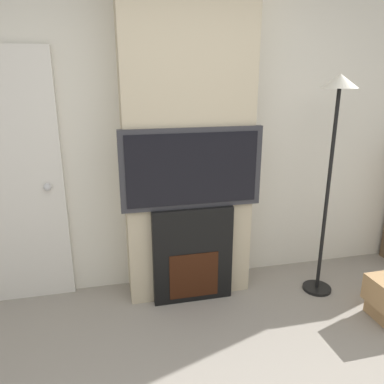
# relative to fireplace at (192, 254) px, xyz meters

# --- Properties ---
(wall_back) EXTENTS (6.00, 0.06, 2.70)m
(wall_back) POSITION_rel_fireplace_xyz_m (0.00, 0.38, 0.95)
(wall_back) COLOR silver
(wall_back) RESTS_ON ground_plane
(chimney_breast) EXTENTS (1.00, 0.35, 2.70)m
(chimney_breast) POSITION_rel_fireplace_xyz_m (0.00, 0.17, 0.95)
(chimney_breast) COLOR #BCAD8E
(chimney_breast) RESTS_ON ground_plane
(fireplace) EXTENTS (0.65, 0.15, 0.80)m
(fireplace) POSITION_rel_fireplace_xyz_m (0.00, 0.00, 0.00)
(fireplace) COLOR black
(fireplace) RESTS_ON ground_plane
(television) EXTENTS (1.09, 0.07, 0.62)m
(television) POSITION_rel_fireplace_xyz_m (0.00, -0.00, 0.71)
(television) COLOR #2D2D33
(television) RESTS_ON fireplace
(floor_lamp) EXTENTS (0.27, 0.27, 1.80)m
(floor_lamp) POSITION_rel_fireplace_xyz_m (1.09, -0.13, 0.98)
(floor_lamp) COLOR black
(floor_lamp) RESTS_ON ground_plane
(entry_door) EXTENTS (0.81, 0.09, 2.00)m
(entry_door) POSITION_rel_fireplace_xyz_m (-1.37, 0.32, 0.60)
(entry_door) COLOR silver
(entry_door) RESTS_ON ground_plane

